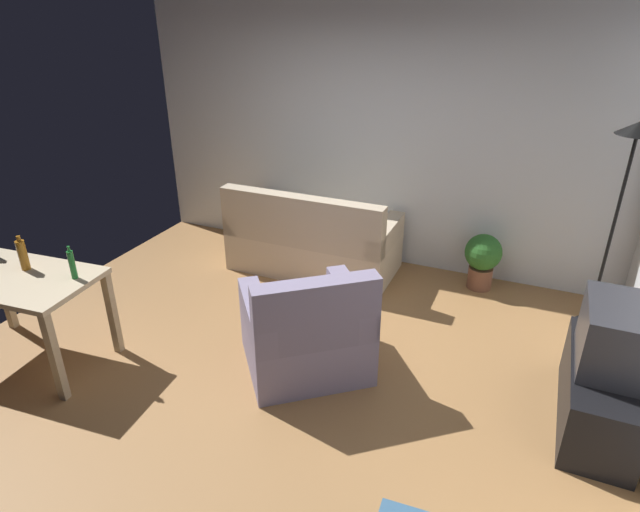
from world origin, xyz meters
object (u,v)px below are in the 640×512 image
(bottle_amber, at_px, (23,255))
(bottle_green, at_px, (72,264))
(desk, at_px, (18,289))
(armchair, at_px, (307,333))
(tv, at_px, (616,337))
(torchiere_lamp, at_px, (627,173))
(tv_stand, at_px, (599,393))
(potted_plant, at_px, (483,258))
(couch, at_px, (312,243))

(bottle_amber, xyz_separation_m, bottle_green, (0.46, 0.04, -0.01))
(desk, bearing_deg, armchair, 15.59)
(tv, distance_m, torchiere_lamp, 1.48)
(tv_stand, bearing_deg, potted_plant, 31.53)
(armchair, xyz_separation_m, bottle_green, (-1.61, -0.61, 0.55))
(couch, relative_size, tv_stand, 1.56)
(tv, bearing_deg, couch, 63.99)
(tv_stand, height_order, tv, tv)
(bottle_green, bearing_deg, couch, 66.36)
(desk, xyz_separation_m, potted_plant, (3.11, 2.64, -0.32))
(torchiere_lamp, bearing_deg, potted_plant, 161.14)
(couch, xyz_separation_m, tv, (2.72, -1.33, 0.39))
(couch, relative_size, bottle_amber, 6.21)
(couch, xyz_separation_m, desk, (-1.40, -2.33, 0.34))
(torchiere_lamp, xyz_separation_m, desk, (-4.11, -2.30, -0.76))
(couch, height_order, armchair, same)
(tv_stand, height_order, torchiere_lamp, torchiere_lamp)
(torchiere_lamp, relative_size, bottle_amber, 6.55)
(torchiere_lamp, bearing_deg, desk, -150.78)
(desk, bearing_deg, tv, 8.96)
(tv_stand, relative_size, bottle_green, 4.22)
(tv_stand, xyz_separation_m, bottle_amber, (-4.12, -0.89, 0.64))
(torchiere_lamp, height_order, desk, torchiere_lamp)
(couch, bearing_deg, bottle_green, 66.36)
(potted_plant, distance_m, bottle_green, 3.68)
(tv_stand, distance_m, bottle_green, 3.82)
(tv_stand, distance_m, desk, 4.26)
(tv_stand, distance_m, bottle_amber, 4.27)
(torchiere_lamp, xyz_separation_m, bottle_amber, (-4.12, -2.18, -0.53))
(desk, height_order, bottle_green, bottle_green)
(bottle_green, bearing_deg, tv, 13.07)
(tv_stand, bearing_deg, bottle_amber, 102.17)
(tv, relative_size, bottle_green, 2.30)
(tv_stand, relative_size, armchair, 0.90)
(tv, distance_m, armchair, 2.10)
(armchair, distance_m, bottle_amber, 2.24)
(couch, distance_m, desk, 2.74)
(torchiere_lamp, height_order, bottle_amber, torchiere_lamp)
(armchair, relative_size, bottle_amber, 4.44)
(tv_stand, xyz_separation_m, tv, (0.00, 0.00, 0.46))
(tv, height_order, armchair, same)
(tv, xyz_separation_m, potted_plant, (-1.01, 1.64, -0.37))
(tv_stand, relative_size, potted_plant, 1.93)
(tv, height_order, desk, tv)
(tv_stand, xyz_separation_m, desk, (-4.11, -1.01, 0.41))
(potted_plant, bearing_deg, tv_stand, -58.47)
(potted_plant, bearing_deg, bottle_green, -136.91)
(couch, height_order, desk, couch)
(bottle_amber, bearing_deg, desk, -85.51)
(desk, bearing_deg, torchiere_lamp, 24.44)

